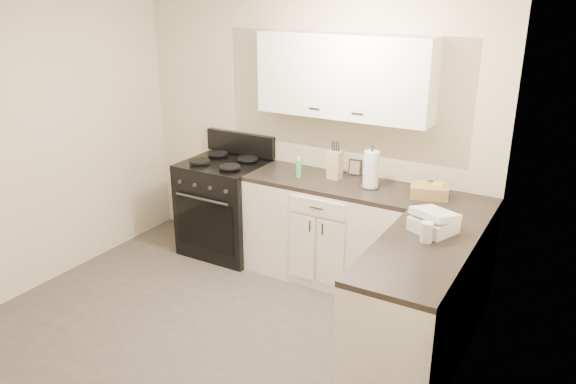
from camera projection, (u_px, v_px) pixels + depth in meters
The scene contains 19 objects.
floor at pixel (193, 346), 4.24m from camera, with size 3.60×3.60×0.00m, color #473F38.
wall_back at pixel (307, 134), 5.27m from camera, with size 3.60×3.60×0.00m, color beige.
wall_right at pixel (447, 249), 2.96m from camera, with size 3.60×3.60×0.00m, color beige.
wall_left at pixel (14, 154), 4.65m from camera, with size 3.60×3.60×0.00m, color beige.
base_cabinets_back at pixel (332, 232), 5.10m from camera, with size 1.55×0.60×0.90m, color white.
base_cabinets_right at pixel (427, 295), 4.07m from camera, with size 0.60×1.90×0.90m, color white.
countertop_back at pixel (333, 184), 4.94m from camera, with size 1.55×0.60×0.04m, color black.
countertop_right at pixel (432, 236), 3.91m from camera, with size 0.60×1.90×0.04m, color black.
upper_cabinets at pixel (344, 76), 4.74m from camera, with size 1.55×0.30×0.70m, color white.
stove at pixel (226, 208), 5.63m from camera, with size 0.79×0.67×0.95m, color black.
knife_block at pixel (335, 165), 4.97m from camera, with size 0.11×0.10×0.25m, color #D3BA82.
paper_towel at pixel (371, 170), 4.73m from camera, with size 0.13×0.13×0.32m, color white.
soap_bottle at pixel (299, 168), 5.02m from camera, with size 0.05×0.05×0.16m, color #44B35F.
picture_frame at pixel (355, 167), 5.08m from camera, with size 0.12×0.02×0.15m, color black.
wicker_basket at pixel (429, 191), 4.55m from camera, with size 0.30×0.20×0.10m, color tan.
countertop_grill at pixel (433, 225), 3.91m from camera, with size 0.27×0.25×0.10m, color white.
glass_jar at pixel (427, 232), 3.75m from camera, with size 0.08×0.08×0.14m, color silver.
oven_mitt_near at pixel (352, 325), 3.74m from camera, with size 0.02×0.15×0.25m, color black.
oven_mitt_far at pixel (364, 301), 3.86m from camera, with size 0.02×0.15×0.26m, color black.
Camera 1 is at (2.41, -2.74, 2.56)m, focal length 35.00 mm.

